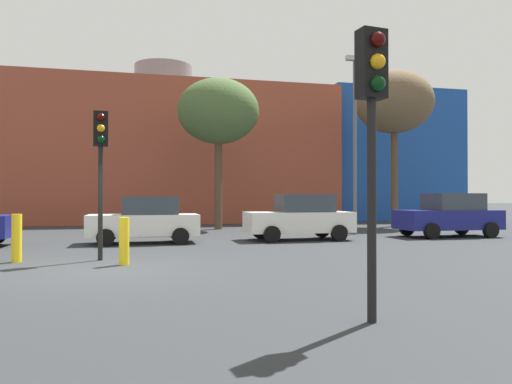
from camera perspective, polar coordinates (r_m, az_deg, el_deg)
ground_plane at (r=11.48m, az=-17.38°, el=-8.69°), size 200.00×200.00×0.00m
building_backdrop at (r=34.51m, az=-10.88°, el=4.23°), size 41.32×11.25×10.81m
parked_car_2 at (r=17.38m, az=-12.94°, el=-3.24°), size 3.79×1.86×1.64m
parked_car_3 at (r=18.32m, az=5.23°, el=-2.99°), size 3.98×1.95×1.72m
parked_car_4 at (r=21.23m, az=21.84°, el=-2.55°), size 4.09×2.01×1.77m
traffic_light_near_right at (r=6.52m, az=13.60°, el=9.80°), size 0.39×0.38×3.80m
traffic_light_island at (r=13.02m, az=-17.89°, el=4.69°), size 0.39×0.38×3.83m
bare_tree_0 at (r=28.10m, az=16.01°, el=10.06°), size 4.26×4.26×8.56m
bare_tree_2 at (r=24.79m, az=-4.47°, el=9.39°), size 4.12×4.12×7.62m
bollard_yellow_0 at (r=13.45m, az=-26.44°, el=-4.90°), size 0.24×0.24×1.20m
bollard_yellow_1 at (r=12.01m, az=-15.32°, el=-5.61°), size 0.24×0.24×1.14m
street_lamp at (r=21.56m, az=11.61°, el=6.85°), size 0.80×0.24×7.77m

